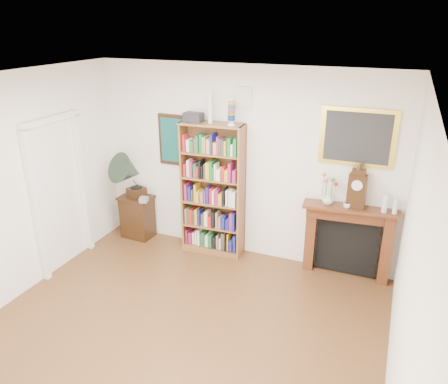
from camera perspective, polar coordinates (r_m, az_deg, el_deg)
name	(u,v)px	position (r m, az deg, el deg)	size (l,w,h in m)	color
room	(152,240)	(4.21, -9.42, -6.16)	(4.51, 5.01, 2.81)	brown
door_casing	(59,182)	(6.41, -20.75, 1.24)	(0.08, 1.02, 2.17)	white
teal_poster	(176,140)	(6.63, -6.25, 6.72)	(0.58, 0.04, 0.78)	black
small_picture	(243,98)	(6.06, 2.47, 12.19)	(0.26, 0.04, 0.30)	white
gilt_painting	(357,138)	(5.81, 17.03, 6.82)	(0.95, 0.04, 0.75)	gold
bookshelf	(212,183)	(6.37, -1.53, 1.21)	(0.94, 0.38, 2.30)	brown
side_cabinet	(138,217)	(7.25, -11.23, -3.17)	(0.52, 0.37, 0.70)	black
fireplace	(348,235)	(6.20, 15.89, -5.42)	(1.26, 0.41, 1.05)	#4C1E11
gramophone	(130,173)	(6.86, -12.19, 2.47)	(0.65, 0.72, 0.79)	black
cd_stack	(144,200)	(6.87, -10.45, -0.99)	(0.12, 0.12, 0.08)	#A5A4AF
mantel_clock	(357,189)	(5.87, 16.97, 0.32)	(0.23, 0.14, 0.54)	black
flower_vase	(328,199)	(5.96, 13.44, -0.84)	(0.15, 0.15, 0.16)	silver
teacup	(347,205)	(5.91, 15.77, -1.70)	(0.09, 0.09, 0.07)	silver
bottle_left	(385,204)	(5.90, 20.28, -1.43)	(0.07, 0.07, 0.24)	silver
bottle_right	(395,206)	(5.91, 21.46, -1.76)	(0.06, 0.06, 0.20)	silver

